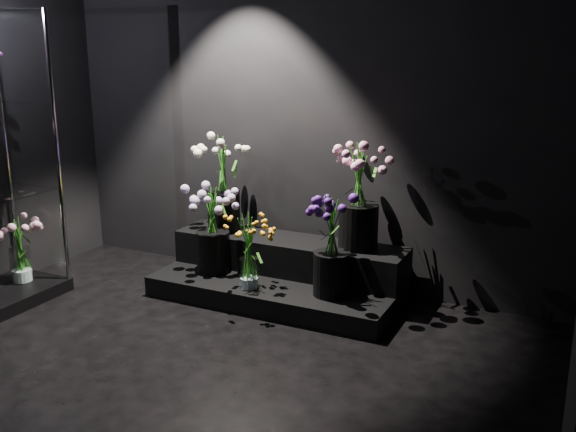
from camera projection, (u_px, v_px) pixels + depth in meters
The scene contains 9 objects.
floor at pixel (138, 400), 3.32m from camera, with size 4.00×4.00×0.00m, color black.
wall_back at pixel (300, 99), 4.70m from camera, with size 4.00×4.00×0.00m, color black.
display_riser at pixel (283, 273), 4.71m from camera, with size 1.77×0.79×0.39m.
bouquet_orange_bells at pixel (249, 251), 4.39m from camera, with size 0.34×0.34×0.52m.
bouquet_lilac at pixel (212, 224), 4.69m from camera, with size 0.48×0.48×0.63m.
bouquet_purple at pixel (332, 243), 4.24m from camera, with size 0.33×0.33×0.69m.
bouquet_cream_roses at pixel (223, 177), 4.86m from camera, with size 0.40×0.40×0.73m.
bouquet_pink_roses at pixel (359, 191), 4.43m from camera, with size 0.42×0.42×0.74m.
bouquet_case_base_pink at pixel (19, 248), 4.67m from camera, with size 0.36×0.36×0.48m.
Camera 1 is at (1.99, -2.33, 1.78)m, focal length 40.00 mm.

